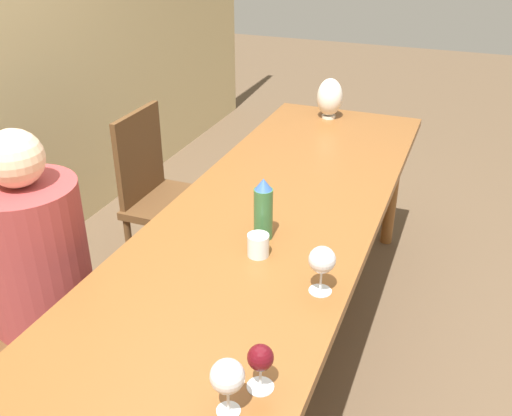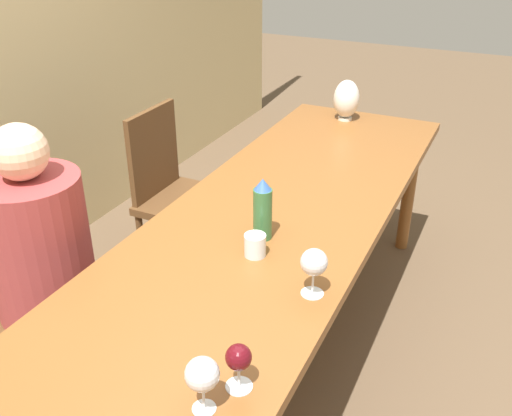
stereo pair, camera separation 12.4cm
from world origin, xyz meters
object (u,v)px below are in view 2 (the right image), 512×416
(water_tumbler, at_px, (255,245))
(wine_glass_2, at_px, (202,375))
(chair_far, at_px, (177,190))
(water_bottle, at_px, (263,210))
(wine_glass_0, at_px, (314,263))
(wine_glass_1, at_px, (239,359))
(chair_near, at_px, (36,294))
(vase, at_px, (346,99))
(person_near, at_px, (47,269))

(water_tumbler, bearing_deg, wine_glass_2, -164.64)
(wine_glass_2, bearing_deg, chair_far, 35.11)
(water_bottle, relative_size, wine_glass_0, 1.47)
(wine_glass_0, relative_size, wine_glass_1, 1.22)
(chair_near, height_order, chair_far, same)
(water_tumbler, relative_size, chair_far, 0.09)
(water_tumbler, bearing_deg, vase, 5.76)
(water_bottle, bearing_deg, person_near, 116.28)
(water_bottle, height_order, water_tumbler, water_bottle)
(chair_far, bearing_deg, water_tumbler, -133.14)
(chair_near, height_order, person_near, person_near)
(chair_near, bearing_deg, person_near, -90.00)
(wine_glass_0, relative_size, chair_far, 0.17)
(wine_glass_0, relative_size, person_near, 0.13)
(vase, bearing_deg, chair_near, 158.32)
(vase, relative_size, person_near, 0.19)
(vase, bearing_deg, wine_glass_2, -171.21)
(wine_glass_1, distance_m, person_near, 1.03)
(vase, distance_m, wine_glass_2, 2.14)
(wine_glass_1, xyz_separation_m, person_near, (0.32, 0.96, -0.22))
(water_tumbler, xyz_separation_m, vase, (1.46, 0.15, 0.08))
(wine_glass_2, xyz_separation_m, chair_near, (0.42, 1.00, -0.38))
(wine_glass_0, distance_m, person_near, 1.02)
(chair_near, bearing_deg, water_bottle, -66.24)
(vase, xyz_separation_m, person_near, (-1.69, 0.59, -0.24))
(vase, bearing_deg, person_near, 160.89)
(vase, height_order, wine_glass_2, vase)
(water_bottle, bearing_deg, wine_glass_2, -165.01)
(water_bottle, xyz_separation_m, chair_far, (0.65, 0.79, -0.38))
(wine_glass_1, bearing_deg, chair_near, 72.73)
(vase, distance_m, chair_near, 1.86)
(water_bottle, xyz_separation_m, person_near, (-0.35, 0.71, -0.24))
(chair_far, bearing_deg, wine_glass_1, -141.80)
(water_tumbler, distance_m, vase, 1.47)
(wine_glass_2, relative_size, chair_near, 0.17)
(water_tumbler, height_order, chair_far, chair_far)
(chair_near, xyz_separation_m, person_near, (-0.00, -0.09, 0.14))
(wine_glass_0, relative_size, chair_near, 0.17)
(water_bottle, height_order, chair_near, water_bottle)
(wine_glass_2, bearing_deg, wine_glass_0, -7.66)
(water_bottle, distance_m, chair_far, 1.10)
(wine_glass_0, xyz_separation_m, wine_glass_1, (-0.43, 0.03, -0.02))
(chair_near, bearing_deg, vase, -21.68)
(wine_glass_2, bearing_deg, person_near, 65.24)
(water_tumbler, relative_size, wine_glass_0, 0.50)
(water_bottle, xyz_separation_m, wine_glass_0, (-0.24, -0.28, -0.00))
(wine_glass_2, height_order, person_near, person_near)
(water_bottle, distance_m, wine_glass_1, 0.72)
(wine_glass_1, height_order, person_near, person_near)
(wine_glass_1, bearing_deg, water_tumbler, 21.76)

